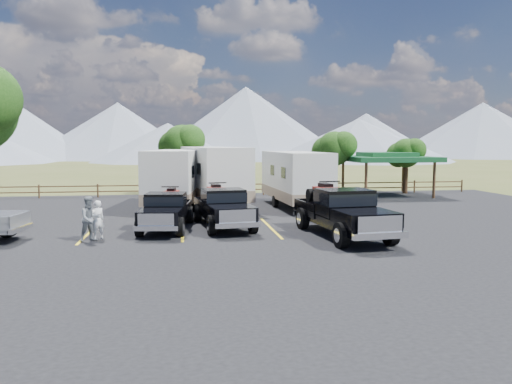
{
  "coord_description": "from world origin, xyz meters",
  "views": [
    {
      "loc": [
        -1.93,
        -18.21,
        3.92
      ],
      "look_at": [
        1.47,
        5.05,
        1.6
      ],
      "focal_mm": 35.0,
      "sensor_mm": 36.0,
      "label": 1
    }
  ],
  "objects": [
    {
      "name": "tree_ne_a",
      "position": [
        8.97,
        17.01,
        3.48
      ],
      "size": [
        3.11,
        2.92,
        4.76
      ],
      "color": "black",
      "rests_on": "ground"
    },
    {
      "name": "ground",
      "position": [
        0.0,
        0.0,
        0.0
      ],
      "size": [
        320.0,
        320.0,
        0.0
      ],
      "primitive_type": "plane",
      "color": "#485223",
      "rests_on": "ground"
    },
    {
      "name": "pavilion",
      "position": [
        13.0,
        17.0,
        2.79
      ],
      "size": [
        6.2,
        6.2,
        3.22
      ],
      "color": "brown",
      "rests_on": "ground"
    },
    {
      "name": "trailer_center",
      "position": [
        -0.07,
        12.41,
        1.93
      ],
      "size": [
        4.05,
        10.47,
        3.62
      ],
      "rotation": [
        0.0,
        0.0,
        0.17
      ],
      "color": "silver",
      "rests_on": "asphalt_lot"
    },
    {
      "name": "tree_ne_b",
      "position": [
        14.98,
        18.01,
        3.13
      ],
      "size": [
        2.77,
        2.59,
        4.27
      ],
      "color": "black",
      "rests_on": "ground"
    },
    {
      "name": "trailer_right",
      "position": [
        4.72,
        10.94,
        1.79
      ],
      "size": [
        2.89,
        9.63,
        3.34
      ],
      "rotation": [
        0.0,
        0.0,
        0.05
      ],
      "color": "silver",
      "rests_on": "asphalt_lot"
    },
    {
      "name": "stall_lines",
      "position": [
        0.0,
        4.0,
        0.04
      ],
      "size": [
        12.12,
        5.5,
        0.01
      ],
      "color": "yellow",
      "rests_on": "asphalt_lot"
    },
    {
      "name": "trailer_left",
      "position": [
        -2.41,
        11.57,
        1.85
      ],
      "size": [
        3.62,
        9.99,
        3.45
      ],
      "rotation": [
        0.0,
        0.0,
        -0.13
      ],
      "color": "silver",
      "rests_on": "asphalt_lot"
    },
    {
      "name": "person_a",
      "position": [
        -5.39,
        2.4,
        0.83
      ],
      "size": [
        0.69,
        0.63,
        1.58
      ],
      "primitive_type": "imported",
      "rotation": [
        0.0,
        0.0,
        3.72
      ],
      "color": "white",
      "rests_on": "asphalt_lot"
    },
    {
      "name": "rig_right",
      "position": [
        4.58,
        1.65,
        1.11
      ],
      "size": [
        2.87,
        6.82,
        2.21
      ],
      "rotation": [
        0.0,
        0.0,
        0.1
      ],
      "color": "black",
      "rests_on": "asphalt_lot"
    },
    {
      "name": "person_b",
      "position": [
        -5.59,
        1.99,
        0.94
      ],
      "size": [
        1.1,
        1.05,
        1.79
      ],
      "primitive_type": "imported",
      "rotation": [
        0.0,
        0.0,
        0.59
      ],
      "color": "slate",
      "rests_on": "asphalt_lot"
    },
    {
      "name": "rail_fence",
      "position": [
        2.0,
        18.5,
        0.61
      ],
      "size": [
        36.12,
        0.12,
        1.0
      ],
      "color": "brown",
      "rests_on": "ground"
    },
    {
      "name": "rig_center",
      "position": [
        -0.15,
        4.69,
        0.99
      ],
      "size": [
        2.68,
        6.13,
        1.98
      ],
      "rotation": [
        0.0,
        0.0,
        0.13
      ],
      "color": "black",
      "rests_on": "asphalt_lot"
    },
    {
      "name": "asphalt_lot",
      "position": [
        0.0,
        3.0,
        0.02
      ],
      "size": [
        44.0,
        34.0,
        0.04
      ],
      "primitive_type": "cube",
      "color": "black",
      "rests_on": "ground"
    },
    {
      "name": "tree_north",
      "position": [
        -2.03,
        19.02,
        3.83
      ],
      "size": [
        3.46,
        3.24,
        5.25
      ],
      "color": "black",
      "rests_on": "ground"
    },
    {
      "name": "rig_left",
      "position": [
        -2.69,
        4.41,
        0.93
      ],
      "size": [
        2.48,
        5.71,
        1.85
      ],
      "rotation": [
        0.0,
        0.0,
        -0.12
      ],
      "color": "black",
      "rests_on": "asphalt_lot"
    },
    {
      "name": "mountain_range",
      "position": [
        -7.63,
        105.98,
        7.87
      ],
      "size": [
        209.0,
        71.0,
        20.0
      ],
      "color": "gray",
      "rests_on": "ground"
    }
  ]
}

